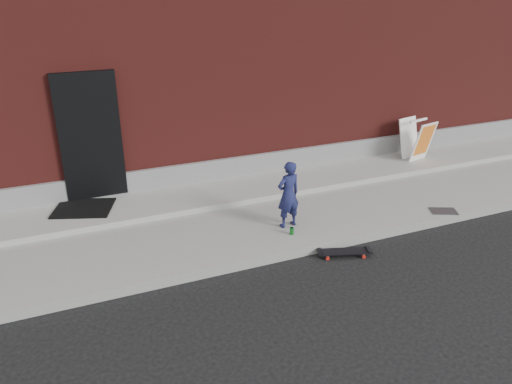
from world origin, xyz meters
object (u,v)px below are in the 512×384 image
skateboard (344,252)px  soda_can (292,231)px  child (288,195)px  pizza_sign (417,139)px

skateboard → soda_can: soda_can is taller
skateboard → child: bearing=116.3°
skateboard → soda_can: bearing=128.9°
child → soda_can: (-0.07, -0.30, -0.51)m
child → soda_can: bearing=68.5°
skateboard → soda_can: size_ratio=7.04×
skateboard → soda_can: 0.91m
skateboard → pizza_sign: 4.38m
pizza_sign → soda_can: 4.47m
child → skateboard: (0.49, -1.00, -0.64)m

